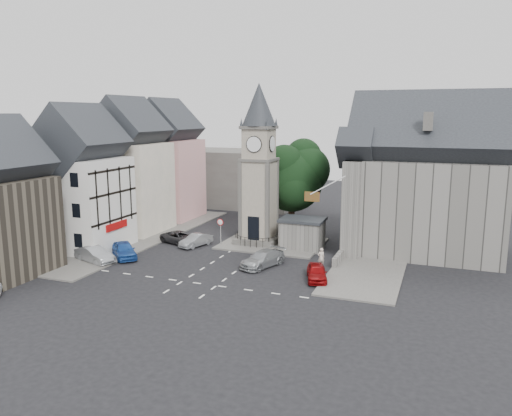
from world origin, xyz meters
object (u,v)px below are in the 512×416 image
at_px(stone_shelter, 302,233).
at_px(car_east_red, 317,272).
at_px(pedestrian, 321,257).
at_px(clock_tower, 259,165).
at_px(car_west_blue, 124,250).

height_order(stone_shelter, car_east_red, stone_shelter).
bearing_deg(car_east_red, pedestrian, 80.94).
distance_m(clock_tower, car_west_blue, 15.56).
distance_m(stone_shelter, car_east_red, 9.67).
relative_size(car_west_blue, pedestrian, 2.57).
height_order(stone_shelter, car_west_blue, stone_shelter).
bearing_deg(pedestrian, car_west_blue, -22.92).
height_order(clock_tower, car_west_blue, clock_tower).
xyz_separation_m(stone_shelter, car_west_blue, (-14.65, -9.04, -0.79)).
height_order(clock_tower, pedestrian, clock_tower).
height_order(car_west_blue, car_east_red, car_west_blue).
bearing_deg(clock_tower, car_east_red, -47.81).
relative_size(stone_shelter, pedestrian, 2.49).
height_order(car_east_red, pedestrian, pedestrian).
relative_size(stone_shelter, car_west_blue, 0.97).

